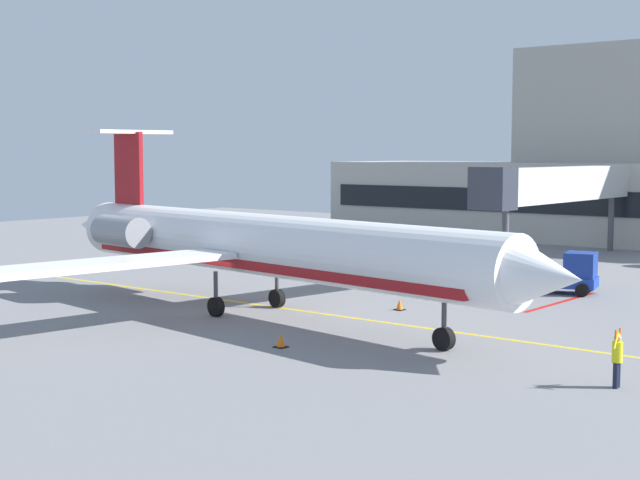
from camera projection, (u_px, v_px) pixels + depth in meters
ground at (223, 312)px, 45.04m from camera, size 120.00×120.00×0.11m
jet_bridge_west at (556, 186)px, 64.50m from camera, size 2.40×21.15×6.68m
regional_jet at (258, 245)px, 44.04m from camera, size 33.75×27.61×8.78m
baggage_tug at (468, 256)px, 60.88m from camera, size 2.51×4.23×1.91m
pushback_tractor at (568, 275)px, 50.70m from camera, size 4.22×2.94×2.25m
belt_loader at (303, 236)px, 75.10m from camera, size 3.77×2.20×1.91m
marshaller at (617, 358)px, 30.37m from camera, size 0.34×0.83×1.93m
safety_cone_alpha at (400, 305)px, 45.40m from camera, size 0.47×0.47×0.55m
safety_cone_bravo at (281, 341)px, 36.72m from camera, size 0.47×0.47×0.55m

